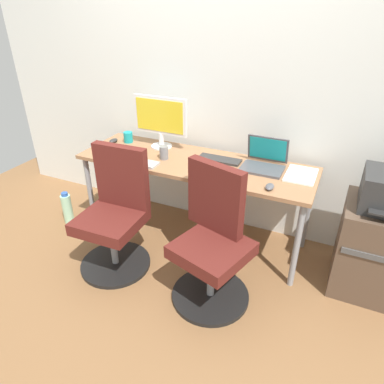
% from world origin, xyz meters
% --- Properties ---
extents(ground_plane, '(5.28, 5.28, 0.00)m').
position_xyz_m(ground_plane, '(0.00, 0.00, 0.00)').
color(ground_plane, brown).
extents(back_wall, '(4.40, 0.04, 2.60)m').
position_xyz_m(back_wall, '(0.00, 0.38, 1.30)').
color(back_wall, silver).
rests_on(back_wall, ground).
extents(desk, '(1.88, 0.60, 0.72)m').
position_xyz_m(desk, '(0.00, 0.00, 0.66)').
color(desk, '#996B47').
rests_on(desk, ground).
extents(office_chair_left, '(0.54, 0.54, 0.94)m').
position_xyz_m(office_chair_left, '(-0.40, -0.55, 0.42)').
color(office_chair_left, black).
rests_on(office_chair_left, ground).
extents(office_chair_right, '(0.55, 0.55, 0.94)m').
position_xyz_m(office_chair_right, '(0.38, -0.55, 0.42)').
color(office_chair_right, black).
rests_on(office_chair_right, ground).
extents(side_cabinet, '(0.50, 0.50, 0.66)m').
position_xyz_m(side_cabinet, '(1.39, -0.03, 0.33)').
color(side_cabinet, brown).
rests_on(side_cabinet, ground).
extents(water_bottle_on_floor, '(0.09, 0.09, 0.31)m').
position_xyz_m(water_bottle_on_floor, '(-1.16, -0.29, 0.15)').
color(water_bottle_on_floor, '#A5D8B2').
rests_on(water_bottle_on_floor, ground).
extents(desktop_monitor, '(0.48, 0.18, 0.43)m').
position_xyz_m(desktop_monitor, '(-0.39, 0.16, 0.97)').
color(desktop_monitor, silver).
rests_on(desktop_monitor, desk).
extents(open_laptop, '(0.31, 0.27, 0.22)m').
position_xyz_m(open_laptop, '(0.52, 0.12, 0.78)').
color(open_laptop, '#4C4C51').
rests_on(open_laptop, desk).
extents(keyboard_by_monitor, '(0.34, 0.12, 0.02)m').
position_xyz_m(keyboard_by_monitor, '(-0.39, -0.22, 0.73)').
color(keyboard_by_monitor, '#B7B7B7').
rests_on(keyboard_by_monitor, desk).
extents(keyboard_by_laptop, '(0.34, 0.12, 0.02)m').
position_xyz_m(keyboard_by_laptop, '(0.17, 0.09, 0.73)').
color(keyboard_by_laptop, '#2D2D2D').
rests_on(keyboard_by_laptop, desk).
extents(mouse_by_monitor, '(0.06, 0.10, 0.03)m').
position_xyz_m(mouse_by_monitor, '(-0.83, 0.07, 0.74)').
color(mouse_by_monitor, '#2D2D2D').
rests_on(mouse_by_monitor, desk).
extents(mouse_by_laptop, '(0.06, 0.10, 0.03)m').
position_xyz_m(mouse_by_laptop, '(0.65, -0.21, 0.74)').
color(mouse_by_laptop, '#515156').
rests_on(mouse_by_laptop, desk).
extents(coffee_mug, '(0.08, 0.08, 0.09)m').
position_xyz_m(coffee_mug, '(-0.71, 0.14, 0.77)').
color(coffee_mug, teal).
rests_on(coffee_mug, desk).
extents(pen_cup, '(0.07, 0.07, 0.10)m').
position_xyz_m(pen_cup, '(-0.24, -0.06, 0.77)').
color(pen_cup, slate).
rests_on(pen_cup, desk).
extents(phone_near_laptop, '(0.07, 0.14, 0.01)m').
position_xyz_m(phone_near_laptop, '(-0.77, -0.16, 0.73)').
color(phone_near_laptop, black).
rests_on(phone_near_laptop, desk).
extents(paper_pile, '(0.21, 0.30, 0.01)m').
position_xyz_m(paper_pile, '(0.80, 0.09, 0.73)').
color(paper_pile, white).
rests_on(paper_pile, desk).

